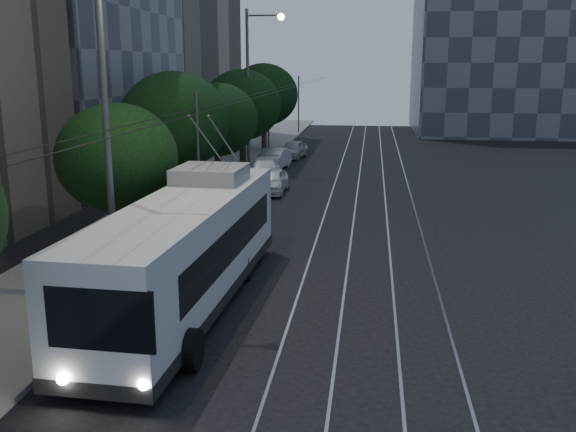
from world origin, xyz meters
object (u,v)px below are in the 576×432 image
(car_white_c, at_px, (273,159))
(streetlamp_far, at_px, (254,76))
(pickup_silver, at_px, (210,216))
(car_white_b, at_px, (265,170))
(trolleybus, at_px, (188,249))
(car_white_a, at_px, (271,181))
(car_white_d, at_px, (293,149))
(streetlamp_near, at_px, (118,80))

(car_white_c, height_order, streetlamp_far, streetlamp_far)
(pickup_silver, bearing_deg, car_white_b, 89.23)
(trolleybus, bearing_deg, car_white_a, 93.28)
(trolleybus, distance_m, car_white_c, 25.96)
(car_white_a, bearing_deg, pickup_silver, -96.75)
(car_white_a, distance_m, car_white_d, 14.04)
(pickup_silver, bearing_deg, car_white_a, 82.87)
(pickup_silver, distance_m, car_white_d, 23.61)
(trolleybus, height_order, car_white_a, trolleybus)
(pickup_silver, distance_m, car_white_c, 17.75)
(pickup_silver, bearing_deg, streetlamp_near, -93.61)
(car_white_b, height_order, streetlamp_near, streetlamp_near)
(car_white_a, xyz_separation_m, car_white_c, (-1.14, 8.18, 0.04))
(trolleybus, xyz_separation_m, car_white_a, (-0.26, 17.72, -1.06))
(trolleybus, distance_m, car_white_d, 31.78)
(car_white_b, distance_m, car_white_c, 4.25)
(car_white_a, xyz_separation_m, car_white_b, (-1.04, 3.93, -0.03))
(car_white_a, distance_m, streetlamp_far, 9.31)
(pickup_silver, xyz_separation_m, streetlamp_near, (-0.47, -8.17, 5.85))
(streetlamp_near, bearing_deg, car_white_c, 88.96)
(car_white_c, bearing_deg, car_white_a, -74.57)
(pickup_silver, height_order, car_white_a, pickup_silver)
(car_white_a, relative_size, streetlamp_far, 0.38)
(trolleybus, distance_m, pickup_silver, 8.32)
(car_white_a, height_order, streetlamp_far, streetlamp_far)
(streetlamp_near, height_order, streetlamp_far, streetlamp_near)
(car_white_a, xyz_separation_m, streetlamp_far, (-2.22, 7.03, 5.69))
(car_white_d, height_order, streetlamp_far, streetlamp_far)
(streetlamp_near, bearing_deg, car_white_a, 84.80)
(streetlamp_far, bearing_deg, streetlamp_near, -88.59)
(trolleybus, height_order, car_white_d, trolleybus)
(pickup_silver, distance_m, streetlamp_near, 10.06)
(car_white_b, height_order, streetlamp_far, streetlamp_far)
(pickup_silver, relative_size, car_white_a, 1.49)
(car_white_c, relative_size, car_white_d, 1.11)
(streetlamp_near, relative_size, streetlamp_far, 1.05)
(car_white_a, bearing_deg, streetlamp_near, -95.13)
(car_white_c, bearing_deg, pickup_silver, -82.53)
(car_white_d, bearing_deg, car_white_a, -78.78)
(car_white_b, xyz_separation_m, streetlamp_near, (-0.58, -21.67, 6.03))
(pickup_silver, height_order, streetlamp_far, streetlamp_far)
(trolleybus, xyz_separation_m, car_white_d, (-0.71, 31.75, -1.08))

